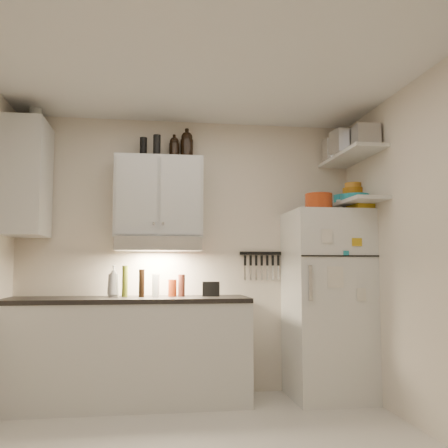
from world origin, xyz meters
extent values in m
cube|color=white|center=(0.00, 0.00, 2.61)|extent=(3.20, 3.00, 0.02)
cube|color=beige|center=(0.00, 1.51, 1.30)|extent=(3.20, 0.02, 2.60)
cube|color=beige|center=(1.61, 0.00, 1.30)|extent=(0.02, 3.00, 2.60)
cube|color=silver|center=(-0.55, 1.20, 0.44)|extent=(2.10, 0.60, 0.88)
cube|color=black|center=(-0.55, 1.20, 0.90)|extent=(2.10, 0.62, 0.04)
cube|color=silver|center=(-0.30, 1.33, 1.83)|extent=(0.80, 0.33, 0.75)
cube|color=silver|center=(-1.44, 1.20, 1.95)|extent=(0.33, 0.55, 1.00)
cube|color=silver|center=(-0.30, 1.27, 1.39)|extent=(0.76, 0.46, 0.12)
cube|color=silver|center=(1.25, 1.16, 0.85)|extent=(0.70, 0.68, 1.70)
cube|color=silver|center=(1.45, 1.02, 2.20)|extent=(0.30, 0.95, 0.03)
cube|color=silver|center=(1.45, 1.02, 1.76)|extent=(0.30, 0.95, 0.03)
cube|color=black|center=(0.70, 1.49, 1.32)|extent=(0.42, 0.02, 0.03)
cylinder|color=#AE3914|center=(1.12, 0.99, 1.77)|extent=(0.26, 0.26, 0.14)
cube|color=gold|center=(1.51, 0.97, 1.74)|extent=(0.20, 0.24, 0.08)
cylinder|color=silver|center=(1.36, 1.09, 1.75)|extent=(0.07, 0.07, 0.10)
cylinder|color=silver|center=(1.44, 1.32, 2.32)|extent=(0.32, 0.32, 0.22)
cube|color=#AAAAAD|center=(1.38, 0.98, 2.32)|extent=(0.23, 0.22, 0.21)
cube|color=#AAAAAD|center=(1.48, 0.77, 2.32)|extent=(0.22, 0.22, 0.20)
cylinder|color=teal|center=(1.49, 1.25, 1.82)|extent=(0.25, 0.25, 0.10)
cylinder|color=#BA6E11|center=(1.54, 1.20, 1.90)|extent=(0.20, 0.20, 0.06)
cylinder|color=orange|center=(1.54, 1.20, 1.96)|extent=(0.16, 0.16, 0.05)
cylinder|color=teal|center=(1.45, 0.96, 1.81)|extent=(0.32, 0.32, 0.06)
cylinder|color=black|center=(-0.32, 1.26, 2.30)|extent=(0.09, 0.09, 0.20)
cylinder|color=black|center=(-0.45, 1.36, 2.30)|extent=(0.07, 0.07, 0.19)
cylinder|color=silver|center=(-1.40, 1.28, 2.53)|extent=(0.14, 0.14, 0.15)
imported|color=silver|center=(-0.69, 1.32, 1.08)|extent=(0.13, 0.13, 0.31)
cylinder|color=maroon|center=(-0.09, 1.26, 1.02)|extent=(0.07, 0.07, 0.20)
cylinder|color=#5E6C1B|center=(-0.59, 1.27, 1.06)|extent=(0.05, 0.05, 0.28)
cylinder|color=black|center=(-0.44, 1.22, 1.04)|extent=(0.06, 0.06, 0.25)
cylinder|color=silver|center=(-0.32, 1.28, 1.02)|extent=(0.08, 0.08, 0.20)
cylinder|color=#AE3914|center=(-0.17, 1.27, 1.00)|extent=(0.08, 0.08, 0.15)
cube|color=black|center=(0.19, 1.28, 0.99)|extent=(0.17, 0.13, 0.13)
camera|label=1|loc=(-0.36, -3.28, 1.18)|focal=40.00mm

